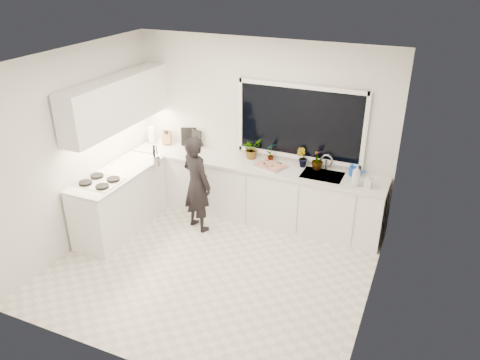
% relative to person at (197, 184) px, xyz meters
% --- Properties ---
extents(floor, '(4.00, 3.50, 0.02)m').
position_rel_person_xyz_m(floor, '(0.63, -0.82, -0.74)').
color(floor, beige).
rests_on(floor, ground).
extents(wall_back, '(4.00, 0.02, 2.70)m').
position_rel_person_xyz_m(wall_back, '(0.63, 0.94, 0.62)').
color(wall_back, white).
rests_on(wall_back, ground).
extents(wall_left, '(0.02, 3.50, 2.70)m').
position_rel_person_xyz_m(wall_left, '(-1.38, -0.82, 0.62)').
color(wall_left, white).
rests_on(wall_left, ground).
extents(wall_right, '(0.02, 3.50, 2.70)m').
position_rel_person_xyz_m(wall_right, '(2.64, -0.82, 0.62)').
color(wall_right, white).
rests_on(wall_right, ground).
extents(ceiling, '(4.00, 3.50, 0.02)m').
position_rel_person_xyz_m(ceiling, '(0.63, -0.82, 1.98)').
color(ceiling, white).
rests_on(ceiling, wall_back).
extents(window, '(1.80, 0.02, 1.00)m').
position_rel_person_xyz_m(window, '(1.23, 0.90, 0.82)').
color(window, black).
rests_on(window, wall_back).
extents(base_cabinets_back, '(3.92, 0.58, 0.88)m').
position_rel_person_xyz_m(base_cabinets_back, '(0.63, 0.63, -0.29)').
color(base_cabinets_back, white).
rests_on(base_cabinets_back, floor).
extents(base_cabinets_left, '(0.58, 1.60, 0.88)m').
position_rel_person_xyz_m(base_cabinets_left, '(-1.04, -0.47, -0.29)').
color(base_cabinets_left, white).
rests_on(base_cabinets_left, floor).
extents(countertop_back, '(3.94, 0.62, 0.04)m').
position_rel_person_xyz_m(countertop_back, '(0.63, 0.62, 0.17)').
color(countertop_back, silver).
rests_on(countertop_back, base_cabinets_back).
extents(countertop_left, '(0.62, 1.60, 0.04)m').
position_rel_person_xyz_m(countertop_left, '(-1.04, -0.47, 0.17)').
color(countertop_left, silver).
rests_on(countertop_left, base_cabinets_left).
extents(upper_cabinets, '(0.34, 2.10, 0.70)m').
position_rel_person_xyz_m(upper_cabinets, '(-1.16, -0.12, 1.12)').
color(upper_cabinets, white).
rests_on(upper_cabinets, wall_left).
extents(sink, '(0.58, 0.42, 0.14)m').
position_rel_person_xyz_m(sink, '(1.68, 0.63, 0.14)').
color(sink, silver).
rests_on(sink, countertop_back).
extents(faucet, '(0.03, 0.03, 0.22)m').
position_rel_person_xyz_m(faucet, '(1.68, 0.83, 0.30)').
color(faucet, silver).
rests_on(faucet, countertop_back).
extents(stovetop, '(0.56, 0.48, 0.03)m').
position_rel_person_xyz_m(stovetop, '(-1.06, -0.82, 0.21)').
color(stovetop, black).
rests_on(stovetop, countertop_left).
extents(person, '(0.62, 0.53, 1.46)m').
position_rel_person_xyz_m(person, '(0.00, 0.00, 0.00)').
color(person, black).
rests_on(person, floor).
extents(pizza_tray, '(0.50, 0.43, 0.03)m').
position_rel_person_xyz_m(pizza_tray, '(0.92, 0.60, 0.21)').
color(pizza_tray, '#B2B2B7').
rests_on(pizza_tray, countertop_back).
extents(pizza, '(0.46, 0.39, 0.01)m').
position_rel_person_xyz_m(pizza, '(0.92, 0.60, 0.22)').
color(pizza, red).
rests_on(pizza, pizza_tray).
extents(watering_can, '(0.17, 0.17, 0.13)m').
position_rel_person_xyz_m(watering_can, '(2.09, 0.79, 0.26)').
color(watering_can, blue).
rests_on(watering_can, countertop_back).
extents(paper_towel_roll, '(0.13, 0.13, 0.26)m').
position_rel_person_xyz_m(paper_towel_roll, '(-1.22, 0.73, 0.32)').
color(paper_towel_roll, white).
rests_on(paper_towel_roll, countertop_back).
extents(knife_block, '(0.15, 0.13, 0.22)m').
position_rel_person_xyz_m(knife_block, '(-0.95, 0.77, 0.30)').
color(knife_block, '#8E5F42').
rests_on(knife_block, countertop_back).
extents(utensil_crock, '(0.16, 0.16, 0.16)m').
position_rel_person_xyz_m(utensil_crock, '(-0.66, -0.02, 0.27)').
color(utensil_crock, silver).
rests_on(utensil_crock, countertop_left).
extents(picture_frame_large, '(0.22, 0.07, 0.28)m').
position_rel_person_xyz_m(picture_frame_large, '(-0.48, 0.87, 0.33)').
color(picture_frame_large, black).
rests_on(picture_frame_large, countertop_back).
extents(picture_frame_small, '(0.24, 0.11, 0.30)m').
position_rel_person_xyz_m(picture_frame_small, '(-0.60, 0.87, 0.34)').
color(picture_frame_small, black).
rests_on(picture_frame_small, countertop_back).
extents(herb_plants, '(1.31, 0.37, 0.32)m').
position_rel_person_xyz_m(herb_plants, '(0.88, 0.79, 0.35)').
color(herb_plants, '#26662D').
rests_on(herb_plants, countertop_back).
extents(soap_bottles, '(0.31, 0.17, 0.31)m').
position_rel_person_xyz_m(soap_bottles, '(2.22, 0.48, 0.33)').
color(soap_bottles, '#D8BF66').
rests_on(soap_bottles, countertop_back).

